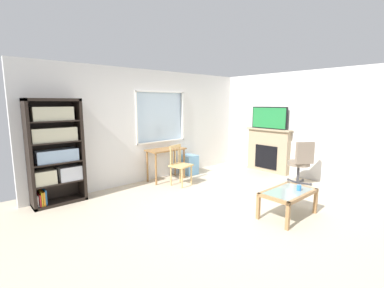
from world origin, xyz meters
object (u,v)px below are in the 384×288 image
object	(u,v)px
wooden_chair	(180,165)
sippy_cup	(299,188)
plastic_drawer_unit	(189,165)
desk_under_window	(166,154)
coffee_table	(288,195)
tv	(269,118)
bookshelf	(55,150)
office_chair	(301,161)
fireplace	(268,150)

from	to	relation	value
wooden_chair	sippy_cup	bearing A→B (deg)	-80.71
plastic_drawer_unit	desk_under_window	bearing A→B (deg)	-176.23
desk_under_window	coffee_table	xyz separation A→B (m)	(0.27, -2.98, -0.26)
coffee_table	sippy_cup	xyz separation A→B (m)	(0.15, -0.10, 0.11)
plastic_drawer_unit	tv	world-z (taller)	tv
wooden_chair	tv	xyz separation A→B (m)	(2.50, -0.64, 0.98)
wooden_chair	plastic_drawer_unit	world-z (taller)	wooden_chair
desk_under_window	tv	size ratio (longest dim) A/B	0.90
wooden_chair	coffee_table	world-z (taller)	wooden_chair
wooden_chair	bookshelf	bearing A→B (deg)	165.25
office_chair	wooden_chair	bearing A→B (deg)	138.20
desk_under_window	plastic_drawer_unit	distance (m)	0.85
wooden_chair	tv	bearing A→B (deg)	-14.36
desk_under_window	coffee_table	distance (m)	3.01
tv	sippy_cup	world-z (taller)	tv
office_chair	sippy_cup	size ratio (longest dim) A/B	11.11
wooden_chair	office_chair	world-z (taller)	office_chair
desk_under_window	fireplace	xyz separation A→B (m)	(2.52, -1.15, -0.04)
desk_under_window	wooden_chair	distance (m)	0.54
desk_under_window	sippy_cup	size ratio (longest dim) A/B	10.18
desk_under_window	wooden_chair	size ratio (longest dim) A/B	1.02
office_chair	sippy_cup	world-z (taller)	office_chair
tv	coffee_table	distance (m)	3.08
desk_under_window	sippy_cup	xyz separation A→B (m)	(0.42, -3.08, -0.15)
plastic_drawer_unit	coffee_table	bearing A→B (deg)	-99.09
plastic_drawer_unit	sippy_cup	world-z (taller)	sippy_cup
bookshelf	office_chair	world-z (taller)	bookshelf
fireplace	sippy_cup	size ratio (longest dim) A/B	14.23
plastic_drawer_unit	tv	xyz separation A→B (m)	(1.74, -1.20, 1.19)
plastic_drawer_unit	sippy_cup	size ratio (longest dim) A/B	5.53
wooden_chair	tv	distance (m)	2.76
bookshelf	plastic_drawer_unit	world-z (taller)	bookshelf
desk_under_window	fireplace	distance (m)	2.77
coffee_table	fireplace	bearing A→B (deg)	39.16
plastic_drawer_unit	office_chair	distance (m)	2.70
wooden_chair	fireplace	distance (m)	2.60
coffee_table	plastic_drawer_unit	bearing A→B (deg)	80.91
fireplace	coffee_table	distance (m)	2.90
plastic_drawer_unit	bookshelf	bearing A→B (deg)	178.93
fireplace	sippy_cup	world-z (taller)	fireplace
sippy_cup	fireplace	bearing A→B (deg)	42.61
wooden_chair	coffee_table	distance (m)	2.49
bookshelf	office_chair	bearing A→B (deg)	-28.96
tv	office_chair	bearing A→B (deg)	-112.60
fireplace	coffee_table	size ratio (longest dim) A/B	1.34
desk_under_window	plastic_drawer_unit	bearing A→B (deg)	3.77
fireplace	plastic_drawer_unit	bearing A→B (deg)	145.63
office_chair	sippy_cup	bearing A→B (deg)	-154.33
bookshelf	tv	size ratio (longest dim) A/B	1.88
bookshelf	sippy_cup	world-z (taller)	bookshelf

